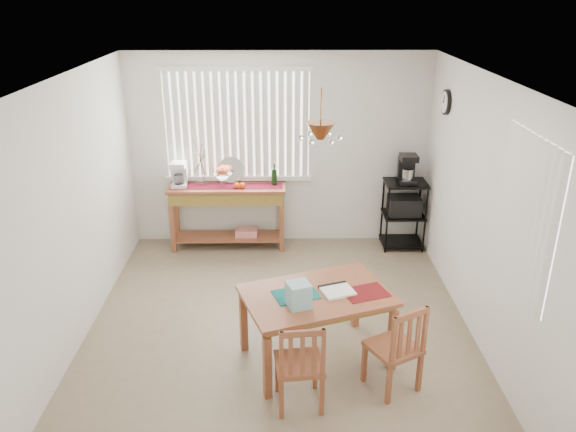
{
  "coord_description": "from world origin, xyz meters",
  "views": [
    {
      "loc": [
        0.04,
        -5.04,
        3.36
      ],
      "look_at": [
        0.1,
        0.55,
        1.05
      ],
      "focal_mm": 35.0,
      "sensor_mm": 36.0,
      "label": 1
    }
  ],
  "objects_px": {
    "cart_items": "(407,169)",
    "chair_left": "(300,365)",
    "sideboard": "(228,202)",
    "dining_table": "(317,301)",
    "chair_right": "(396,348)",
    "wire_cart": "(404,208)"
  },
  "relations": [
    {
      "from": "cart_items",
      "to": "chair_left",
      "type": "relative_size",
      "value": 0.45
    },
    {
      "from": "sideboard",
      "to": "cart_items",
      "type": "distance_m",
      "value": 2.42
    },
    {
      "from": "dining_table",
      "to": "chair_left",
      "type": "distance_m",
      "value": 0.72
    },
    {
      "from": "chair_left",
      "to": "cart_items",
      "type": "bearing_deg",
      "value": 64.75
    },
    {
      "from": "dining_table",
      "to": "chair_right",
      "type": "relative_size",
      "value": 1.77
    },
    {
      "from": "cart_items",
      "to": "dining_table",
      "type": "distance_m",
      "value": 2.89
    },
    {
      "from": "dining_table",
      "to": "chair_left",
      "type": "bearing_deg",
      "value": -104.76
    },
    {
      "from": "cart_items",
      "to": "chair_left",
      "type": "xyz_separation_m",
      "value": [
        -1.51,
        -3.19,
        -0.69
      ]
    },
    {
      "from": "sideboard",
      "to": "chair_right",
      "type": "relative_size",
      "value": 1.79
    },
    {
      "from": "dining_table",
      "to": "wire_cart",
      "type": "bearing_deg",
      "value": 62.13
    },
    {
      "from": "chair_right",
      "to": "sideboard",
      "type": "bearing_deg",
      "value": 119.91
    },
    {
      "from": "sideboard",
      "to": "wire_cart",
      "type": "distance_m",
      "value": 2.38
    },
    {
      "from": "sideboard",
      "to": "chair_left",
      "type": "bearing_deg",
      "value": -74.83
    },
    {
      "from": "cart_items",
      "to": "chair_right",
      "type": "bearing_deg",
      "value": -102.43
    },
    {
      "from": "dining_table",
      "to": "cart_items",
      "type": "bearing_deg",
      "value": 62.23
    },
    {
      "from": "sideboard",
      "to": "dining_table",
      "type": "bearing_deg",
      "value": -67.6
    },
    {
      "from": "chair_left",
      "to": "chair_right",
      "type": "relative_size",
      "value": 0.98
    },
    {
      "from": "cart_items",
      "to": "chair_left",
      "type": "bearing_deg",
      "value": -115.25
    },
    {
      "from": "cart_items",
      "to": "dining_table",
      "type": "bearing_deg",
      "value": -117.77
    },
    {
      "from": "chair_right",
      "to": "chair_left",
      "type": "bearing_deg",
      "value": -165.69
    },
    {
      "from": "cart_items",
      "to": "chair_right",
      "type": "xyz_separation_m",
      "value": [
        -0.66,
        -2.98,
        -0.69
      ]
    },
    {
      "from": "sideboard",
      "to": "dining_table",
      "type": "relative_size",
      "value": 1.01
    }
  ]
}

